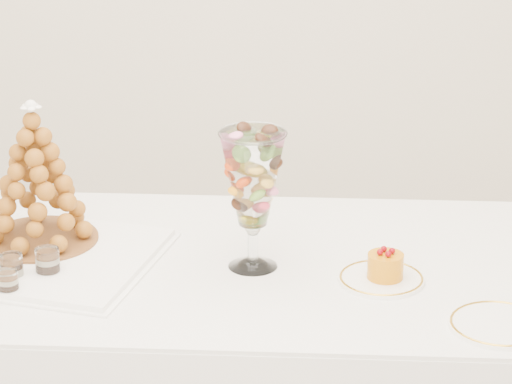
{
  "coord_description": "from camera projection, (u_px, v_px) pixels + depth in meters",
  "views": [
    {
      "loc": [
        0.25,
        -2.57,
        2.08
      ],
      "look_at": [
        0.11,
        0.22,
        0.98
      ],
      "focal_mm": 85.0,
      "sensor_mm": 36.0,
      "label": 1
    }
  ],
  "objects": [
    {
      "name": "croquembouche",
      "position": [
        35.0,
        174.0,
        2.96
      ],
      "size": [
        0.29,
        0.29,
        0.36
      ],
      "rotation": [
        0.0,
        0.0,
        -0.03
      ],
      "color": "brown",
      "rests_on": "lace_tray"
    },
    {
      "name": "mousse_cake",
      "position": [
        385.0,
        266.0,
        2.84
      ],
      "size": [
        0.09,
        0.09,
        0.07
      ],
      "color": "#CC7709",
      "rests_on": "cake_plate"
    },
    {
      "name": "cake_plate",
      "position": [
        381.0,
        279.0,
        2.85
      ],
      "size": [
        0.2,
        0.2,
        0.01
      ],
      "primitive_type": "cylinder",
      "color": "white",
      "rests_on": "buffet_table"
    },
    {
      "name": "macaron_vase",
      "position": [
        253.0,
        181.0,
        2.85
      ],
      "size": [
        0.16,
        0.16,
        0.34
      ],
      "color": "white",
      "rests_on": "buffet_table"
    },
    {
      "name": "verrine_c",
      "position": [
        48.0,
        264.0,
        2.85
      ],
      "size": [
        0.06,
        0.06,
        0.08
      ],
      "primitive_type": "cylinder",
      "rotation": [
        0.0,
        0.0,
        0.02
      ],
      "color": "white",
      "rests_on": "buffet_table"
    },
    {
      "name": "lace_tray",
      "position": [
        25.0,
        254.0,
        2.97
      ],
      "size": [
        0.71,
        0.6,
        0.02
      ],
      "primitive_type": "cube",
      "rotation": [
        0.0,
        0.0,
        -0.24
      ],
      "color": "white",
      "rests_on": "buffet_table"
    },
    {
      "name": "spare_plate",
      "position": [
        499.0,
        325.0,
        2.64
      ],
      "size": [
        0.22,
        0.22,
        0.01
      ],
      "primitive_type": "cylinder",
      "color": "white",
      "rests_on": "buffet_table"
    },
    {
      "name": "verrine_b",
      "position": [
        12.0,
        269.0,
        2.83
      ],
      "size": [
        0.06,
        0.06,
        0.07
      ],
      "primitive_type": "cylinder",
      "rotation": [
        0.0,
        0.0,
        -0.12
      ],
      "color": "white",
      "rests_on": "buffet_table"
    },
    {
      "name": "verrine_e",
      "position": [
        8.0,
        284.0,
        2.76
      ],
      "size": [
        0.05,
        0.05,
        0.07
      ],
      "primitive_type": "cylinder",
      "rotation": [
        0.0,
        0.0,
        0.06
      ],
      "color": "white",
      "rests_on": "buffet_table"
    }
  ]
}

